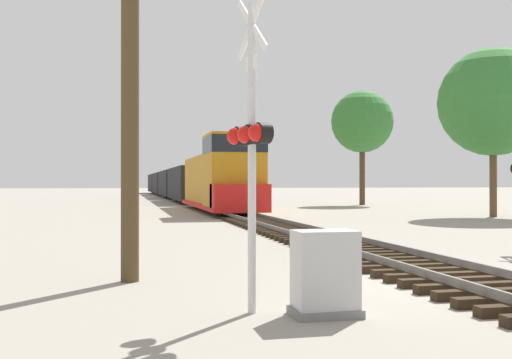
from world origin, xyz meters
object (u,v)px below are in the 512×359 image
Objects in this scene: freight_train at (176,183)px; utility_pole at (130,20)px; tree_mid_background at (362,122)px; relay_cabinet at (325,274)px; crossing_signal_near at (250,138)px; tree_far_right at (493,102)px.

utility_pole reaches higher than freight_train.
relay_cabinet is at bearing -113.39° from tree_mid_background.
utility_pole is at bearing -167.65° from crossing_signal_near.
tree_far_right is at bearing -71.37° from freight_train.
relay_cabinet is 43.64m from tree_mid_background.
tree_mid_background is at bearing 66.61° from relay_cabinet.
tree_far_right is 0.96× the size of tree_mid_background.
relay_cabinet is 0.12× the size of utility_pole.
utility_pole is at bearing -118.85° from tree_mid_background.
relay_cabinet is at bearing 52.47° from crossing_signal_near.
crossing_signal_near is 43.43m from tree_mid_background.
freight_train is 43.86m from tree_far_right.
tree_mid_background reaches higher than tree_far_right.
crossing_signal_near is 0.48× the size of tree_mid_background.
tree_mid_background is (17.14, 39.62, 6.46)m from relay_cabinet.
freight_train is 8.53× the size of utility_pole.
utility_pole is 41.11m from tree_mid_background.
tree_far_right is (17.28, 21.40, 5.78)m from relay_cabinet.
relay_cabinet is at bearing -53.76° from utility_pole.
tree_mid_background reaches higher than crossing_signal_near.
utility_pole reaches higher than tree_far_right.
crossing_signal_near is 0.47× the size of utility_pole.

